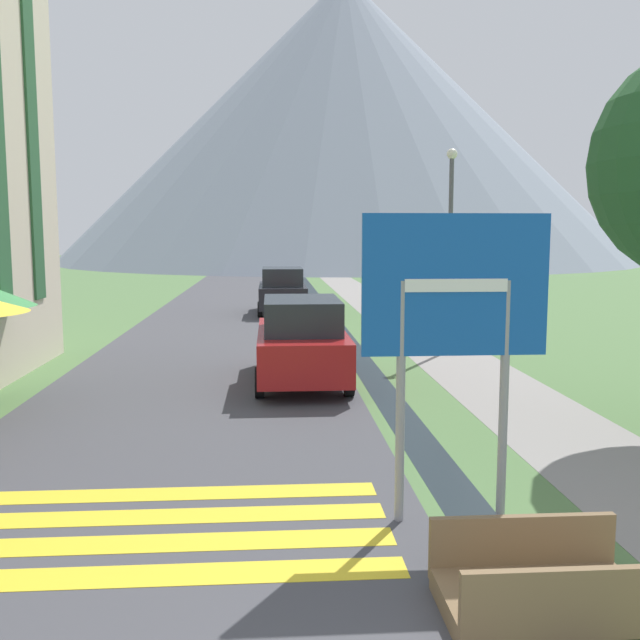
{
  "coord_description": "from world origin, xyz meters",
  "views": [
    {
      "loc": [
        -1.06,
        -3.15,
        3.18
      ],
      "look_at": [
        -0.13,
        10.0,
        1.56
      ],
      "focal_mm": 40.0,
      "sensor_mm": 36.0,
      "label": 1
    }
  ],
  "objects_px": {
    "parked_car_near": "(301,341)",
    "streetlamp": "(450,233)",
    "road_sign": "(455,315)",
    "footbridge": "(543,588)",
    "parked_car_far": "(282,291)"
  },
  "relations": [
    {
      "from": "road_sign",
      "to": "parked_car_near",
      "type": "relative_size",
      "value": 0.77
    },
    {
      "from": "footbridge",
      "to": "parked_car_far",
      "type": "distance_m",
      "value": 22.64
    },
    {
      "from": "footbridge",
      "to": "parked_car_near",
      "type": "height_order",
      "value": "parked_car_near"
    },
    {
      "from": "parked_car_far",
      "to": "footbridge",
      "type": "bearing_deg",
      "value": -85.52
    },
    {
      "from": "parked_car_near",
      "to": "parked_car_far",
      "type": "distance_m",
      "value": 13.17
    },
    {
      "from": "parked_car_near",
      "to": "parked_car_far",
      "type": "relative_size",
      "value": 1.04
    },
    {
      "from": "parked_car_far",
      "to": "streetlamp",
      "type": "relative_size",
      "value": 0.79
    },
    {
      "from": "road_sign",
      "to": "streetlamp",
      "type": "distance_m",
      "value": 11.53
    },
    {
      "from": "footbridge",
      "to": "streetlamp",
      "type": "bearing_deg",
      "value": 79.19
    },
    {
      "from": "road_sign",
      "to": "footbridge",
      "type": "xyz_separation_m",
      "value": [
        0.27,
        -2.01,
        -2.07
      ]
    },
    {
      "from": "footbridge",
      "to": "streetlamp",
      "type": "distance_m",
      "value": 13.72
    },
    {
      "from": "road_sign",
      "to": "streetlamp",
      "type": "bearing_deg",
      "value": 75.98
    },
    {
      "from": "parked_car_near",
      "to": "streetlamp",
      "type": "bearing_deg",
      "value": 42.5
    },
    {
      "from": "road_sign",
      "to": "parked_car_near",
      "type": "distance_m",
      "value": 7.63
    },
    {
      "from": "parked_car_near",
      "to": "streetlamp",
      "type": "relative_size",
      "value": 0.82
    }
  ]
}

